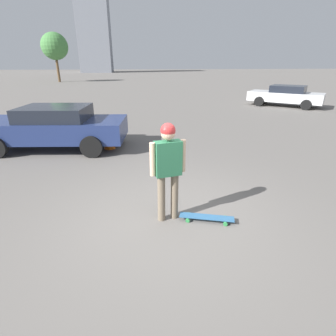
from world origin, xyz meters
The scene contains 8 objects.
ground_plane centered at (0.00, 0.00, 0.00)m, with size 220.00×220.00×0.00m, color slate.
person centered at (0.00, 0.00, 1.08)m, with size 0.29×0.62×1.77m.
skateboard centered at (0.18, 0.68, 0.07)m, with size 0.46×0.98×0.09m.
car_parked_near centered at (-4.67, -3.10, 0.73)m, with size 2.40×4.74×1.37m.
car_parked_far centered at (-12.13, 9.26, 0.69)m, with size 4.23×4.52×1.30m.
building_block_distant centered at (-78.05, -9.85, 11.39)m, with size 10.41×8.19×22.78m.
tree_distant centered at (-37.87, -10.96, 4.72)m, with size 3.64×3.64×6.57m.
traffic_cone centered at (-4.43, -1.36, 0.30)m, with size 0.36×0.36×0.60m.
Camera 1 is at (4.08, -0.54, 2.66)m, focal length 28.00 mm.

